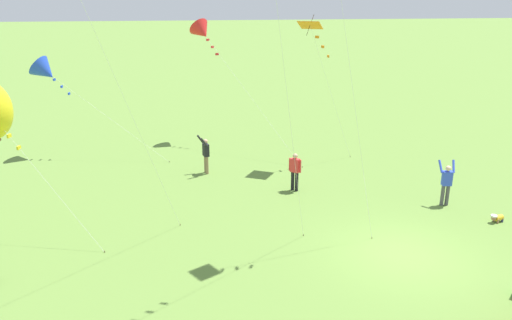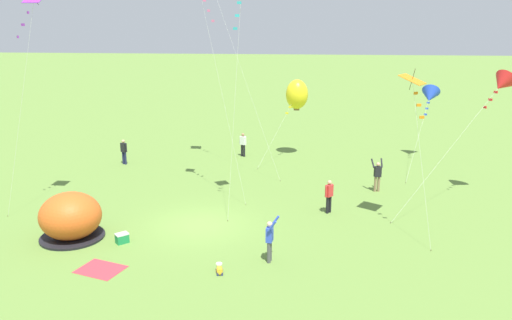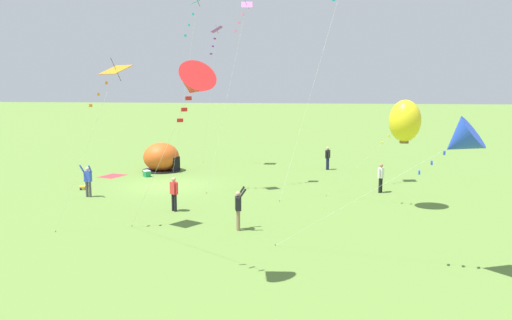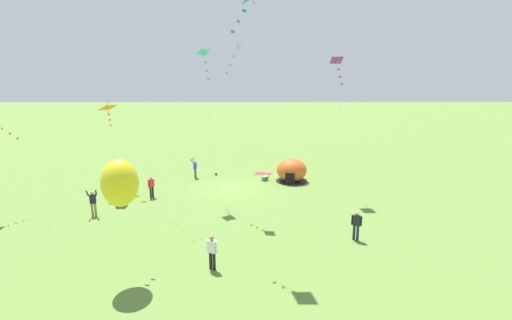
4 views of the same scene
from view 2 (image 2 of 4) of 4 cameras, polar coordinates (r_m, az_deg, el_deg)
name	(u,v)px [view 2 (image 2 of 4)]	position (r m, az deg, el deg)	size (l,w,h in m)	color
ground_plane	(199,225)	(24.06, -6.48, -7.38)	(300.00, 300.00, 0.00)	olive
popup_tent	(71,217)	(23.63, -20.42, -6.11)	(2.81, 2.81, 2.10)	#D8591E
picnic_blanket	(101,269)	(20.72, -17.34, -11.84)	(1.70, 1.30, 0.01)	#CC333D
cooler_box	(122,238)	(22.72, -15.06, -8.62)	(0.64, 0.63, 0.44)	#1E8C4C
toddler_crawling	(219,269)	(19.54, -4.20, -12.28)	(0.34, 0.55, 0.32)	gold
person_watching_sky	(124,151)	(35.09, -14.87, 1.06)	(0.54, 0.38, 1.72)	#1E2347
person_with_toddler	(243,143)	(35.99, -1.50, 1.90)	(0.53, 0.39, 1.72)	black
person_near_tent	(329,195)	(25.34, 8.35, -3.94)	(0.43, 0.48, 1.72)	black
person_strolling	(270,239)	(20.01, 1.59, -8.96)	(0.52, 0.67, 1.89)	#4C4C51
person_flying_kite	(377,175)	(29.12, 13.71, -1.63)	(0.70, 0.57, 1.89)	#8C7251
kite_orange	(413,84)	(23.05, 17.54, 8.24)	(1.53, 3.36, 7.38)	silver
kite_yellow	(297,94)	(35.65, 4.70, 7.47)	(3.18, 4.59, 5.54)	silver
kite_red	(502,83)	(29.22, 26.29, 7.85)	(6.79, 5.43, 6.98)	silver
kite_cyan	(240,0)	(24.34, -1.82, 17.85)	(0.98, 2.48, 11.19)	silver
kite_pink	(203,1)	(27.10, -6.06, 17.67)	(2.97, 2.37, 11.25)	silver
kite_blue	(430,96)	(36.79, 19.25, 6.93)	(3.17, 7.06, 5.27)	silver
kite_purple	(32,7)	(26.70, -24.27, 15.66)	(2.16, 2.04, 10.73)	silver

